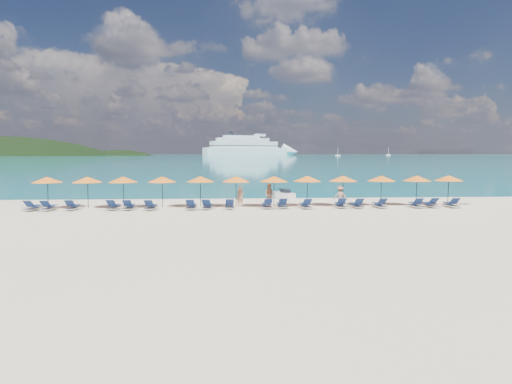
{
  "coord_description": "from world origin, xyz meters",
  "views": [
    {
      "loc": [
        -1.83,
        -26.36,
        3.91
      ],
      "look_at": [
        0.0,
        3.0,
        1.2
      ],
      "focal_mm": 30.0,
      "sensor_mm": 36.0,
      "label": 1
    }
  ],
  "objects": [
    {
      "name": "beachgoer_a",
      "position": [
        -1.05,
        4.66,
        0.74
      ],
      "size": [
        0.54,
        0.36,
        1.47
      ],
      "primitive_type": "imported",
      "rotation": [
        0.0,
        0.0,
        -0.01
      ],
      "color": "tan",
      "rests_on": "ground"
    },
    {
      "name": "lounger_16",
      "position": [
        12.51,
        3.21,
        0.24
      ],
      "size": [
        0.68,
        1.72,
        0.66
      ],
      "rotation": [
        0.0,
        0.0,
        0.04
      ],
      "color": "silver",
      "rests_on": "ground"
    },
    {
      "name": "umbrella_3",
      "position": [
        -6.63,
        4.44,
        2.02
      ],
      "size": [
        2.1,
        2.1,
        2.28
      ],
      "color": "black",
      "rests_on": "ground"
    },
    {
      "name": "lounger_6",
      "position": [
        -4.47,
        3.16,
        0.24
      ],
      "size": [
        0.71,
        1.73,
        0.66
      ],
      "rotation": [
        0.0,
        0.0,
        -0.06
      ],
      "color": "silver",
      "rests_on": "ground"
    },
    {
      "name": "cruise_ship",
      "position": [
        32.05,
        561.72,
        10.06
      ],
      "size": [
        138.03,
        68.53,
        38.67
      ],
      "rotation": [
        0.0,
        0.0,
        0.35
      ],
      "color": "white",
      "rests_on": "ground"
    },
    {
      "name": "sailboat_near",
      "position": [
        126.36,
        473.96,
        1.07
      ],
      "size": [
        5.71,
        1.9,
        10.46
      ],
      "color": "white",
      "rests_on": "ground"
    },
    {
      "name": "umbrella_7",
      "position": [
        3.88,
        4.6,
        2.02
      ],
      "size": [
        2.1,
        2.1,
        2.28
      ],
      "color": "black",
      "rests_on": "ground"
    },
    {
      "name": "umbrella_9",
      "position": [
        9.41,
        4.57,
        2.02
      ],
      "size": [
        2.1,
        2.1,
        2.28
      ],
      "color": "black",
      "rests_on": "ground"
    },
    {
      "name": "lounger_7",
      "position": [
        -3.38,
        3.23,
        0.24
      ],
      "size": [
        0.76,
        1.75,
        0.66
      ],
      "rotation": [
        0.0,
        0.0,
        -0.08
      ],
      "color": "silver",
      "rests_on": "ground"
    },
    {
      "name": "umbrella_4",
      "position": [
        -3.93,
        4.55,
        2.02
      ],
      "size": [
        2.1,
        2.1,
        2.28
      ],
      "color": "black",
      "rests_on": "ground"
    },
    {
      "name": "lounger_1",
      "position": [
        -14.08,
        3.21,
        0.24
      ],
      "size": [
        0.66,
        1.71,
        0.66
      ],
      "rotation": [
        0.0,
        0.0,
        -0.02
      ],
      "color": "silver",
      "rests_on": "ground"
    },
    {
      "name": "lounger_13",
      "position": [
        7.16,
        3.19,
        0.24
      ],
      "size": [
        0.68,
        1.72,
        0.66
      ],
      "rotation": [
        0.0,
        0.0,
        0.04
      ],
      "color": "silver",
      "rests_on": "ground"
    },
    {
      "name": "lounger_2",
      "position": [
        -12.56,
        3.38,
        0.24
      ],
      "size": [
        0.63,
        1.7,
        0.66
      ],
      "rotation": [
        0.0,
        0.0,
        0.0
      ],
      "color": "silver",
      "rests_on": "ground"
    },
    {
      "name": "jetski",
      "position": [
        2.78,
        9.29,
        0.35
      ],
      "size": [
        1.73,
        2.55,
        0.85
      ],
      "rotation": [
        0.0,
        0.0,
        0.39
      ],
      "color": "white",
      "rests_on": "ground"
    },
    {
      "name": "lounger_8",
      "position": [
        -1.83,
        3.36,
        0.24
      ],
      "size": [
        0.66,
        1.71,
        0.66
      ],
      "rotation": [
        0.0,
        0.0,
        0.02
      ],
      "color": "silver",
      "rests_on": "ground"
    },
    {
      "name": "lounger_0",
      "position": [
        -15.13,
        3.24,
        0.24
      ],
      "size": [
        0.75,
        1.74,
        0.66
      ],
      "rotation": [
        0.0,
        0.0,
        -0.08
      ],
      "color": "silver",
      "rests_on": "ground"
    },
    {
      "name": "lounger_17",
      "position": [
        14.06,
        3.15,
        0.24
      ],
      "size": [
        0.69,
        1.73,
        0.66
      ],
      "rotation": [
        0.0,
        0.0,
        -0.04
      ],
      "color": "silver",
      "rests_on": "ground"
    },
    {
      "name": "lounger_11",
      "position": [
        3.5,
        3.22,
        0.24
      ],
      "size": [
        0.76,
        1.75,
        0.66
      ],
      "rotation": [
        0.0,
        0.0,
        0.08
      ],
      "color": "silver",
      "rests_on": "ground"
    },
    {
      "name": "headland_small",
      "position": [
        -150.0,
        560.0,
        -35.0
      ],
      "size": [
        162.0,
        126.0,
        85.5
      ],
      "color": "black",
      "rests_on": "ground"
    },
    {
      "name": "umbrella_6",
      "position": [
        1.4,
        4.39,
        2.02
      ],
      "size": [
        2.1,
        2.1,
        2.28
      ],
      "color": "black",
      "rests_on": "ground"
    },
    {
      "name": "sailboat_far",
      "position": [
        220.99,
        562.87,
        1.1
      ],
      "size": [
        5.87,
        1.96,
        10.76
      ],
      "color": "white",
      "rests_on": "ground"
    },
    {
      "name": "umbrella_2",
      "position": [
        -9.36,
        4.41,
        2.02
      ],
      "size": [
        2.1,
        2.1,
        2.28
      ],
      "color": "black",
      "rests_on": "ground"
    },
    {
      "name": "lounger_4",
      "position": [
        -8.73,
        3.22,
        0.24
      ],
      "size": [
        0.65,
        1.71,
        0.66
      ],
      "rotation": [
        0.0,
        0.0,
        0.02
      ],
      "color": "silver",
      "rests_on": "ground"
    },
    {
      "name": "lounger_9",
      "position": [
        0.79,
        3.36,
        0.24
      ],
      "size": [
        0.73,
        1.74,
        0.66
      ],
      "rotation": [
        0.0,
        0.0,
        0.06
      ],
      "color": "silver",
      "rests_on": "ground"
    },
    {
      "name": "lounger_10",
      "position": [
        1.86,
        3.44,
        0.24
      ],
      "size": [
        0.65,
        1.71,
        0.66
      ],
      "rotation": [
        0.0,
        0.0,
        0.02
      ],
      "color": "silver",
      "rests_on": "ground"
    },
    {
      "name": "beachgoer_b",
      "position": [
        1.15,
        5.08,
        0.8
      ],
      "size": [
        0.87,
        0.64,
        1.6
      ],
      "primitive_type": "imported",
      "rotation": [
        0.0,
        0.0,
        -0.27
      ],
      "color": "tan",
      "rests_on": "ground"
    },
    {
      "name": "sea",
      "position": [
        0.0,
        660.0,
        0.01
      ],
      "size": [
        1600.0,
        1300.0,
        0.01
      ],
      "primitive_type": "cube",
      "color": "#1FA9B2",
      "rests_on": "ground"
    },
    {
      "name": "lounger_14",
      "position": [
        8.82,
        3.22,
        0.24
      ],
      "size": [
        0.69,
        1.72,
        0.66
      ],
      "rotation": [
        0.0,
        0.0,
        0.04
      ],
      "color": "silver",
      "rests_on": "ground"
    },
    {
      "name": "umbrella_8",
      "position": [
        6.55,
        4.6,
        2.02
      ],
      "size": [
        2.1,
        2.1,
        2.28
      ],
      "color": "black",
      "rests_on": "ground"
    },
    {
      "name": "lounger_12",
      "position": [
        6.02,
        3.35,
        0.24
      ],
      "size": [
        0.72,
        1.73,
        0.66
      ],
      "rotation": [
        0.0,
        0.0,
        -0.06
      ],
      "color": "silver",
      "rests_on": "ground"
    },
    {
      "name": "umbrella_1",
      "position": [
        -11.84,
        4.38,
        2.02
      ],
      "size": [
        2.1,
        2.1,
        2.28
      ],
      "color": "black",
      "rests_on": "ground"
    },
    {
      "name": "lounger_3",
      "position": [
        -9.79,
        3.31,
        0.24
      ],
      "size": [
        0.71,
        1.73,
        0.66
      ],
      "rotation": [
        0.0,
        0.0,
        -0.05
      ],
      "color": "silver",
      "rests_on": "ground"
    },
    {
      "name": "umbrella_11",
      "position": [
        14.56,
        4.59,
        2.02
      ],
      "size": [
        2.1,
        2.1,
        2.28
      ],
      "color": "black",
      "rests_on": "ground"
    },
    {
      "name": "beachgoer_c",
      "position": [
        6.19,
        3.97,
        0.77
      ],
      "size": [
        1.07,
        0.67,
        1.53
      ],
      "primitive_type": "imported",
      "rotation": [
        0.0,
        0.0,
        2.92
      ],
      "color": "tan",
      "rests_on": "ground"
    },
    {
      "name": "lounger_5",
      "position": [
        -7.24,
        3.11,
        0.24
      ],
      "size": [
        0.72,
        1.73,
        0.66
      ],
      "rotation": [
        0.0,
        0.0,
        -0.06
      ],
      "color": "silver",
      "rests_on": "ground"
    },
    {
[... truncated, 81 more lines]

